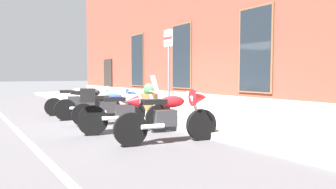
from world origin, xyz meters
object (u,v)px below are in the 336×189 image
motorcycle_blue_sport (113,105)px  motorcycle_silver_touring (122,110)px  motorcycle_red_sport (171,114)px  barrel_planter (149,99)px  motorcycle_grey_naked (77,101)px  motorcycle_black_naked (89,103)px  parking_sign (169,61)px

motorcycle_blue_sport → motorcycle_silver_touring: 1.45m
motorcycle_silver_touring → motorcycle_red_sport: 1.45m
motorcycle_blue_sport → motorcycle_red_sport: size_ratio=0.94×
motorcycle_red_sport → barrel_planter: motorcycle_red_sport is taller
motorcycle_grey_naked → motorcycle_silver_touring: 3.97m
motorcycle_grey_naked → motorcycle_silver_touring: size_ratio=0.94×
motorcycle_blue_sport → motorcycle_red_sport: (2.79, 0.02, 0.04)m
motorcycle_silver_touring → motorcycle_red_sport: size_ratio=0.99×
motorcycle_black_naked → barrel_planter: barrel_planter is taller
motorcycle_black_naked → motorcycle_blue_sport: motorcycle_black_naked is taller
motorcycle_red_sport → parking_sign: (-1.82, 1.19, 1.15)m
motorcycle_silver_touring → barrel_planter: (-2.55, 2.26, -0.02)m
motorcycle_blue_sport → barrel_planter: 2.20m
motorcycle_silver_touring → barrel_planter: size_ratio=2.31×
motorcycle_blue_sport → parking_sign: size_ratio=0.82×
motorcycle_silver_touring → motorcycle_red_sport: (1.40, 0.41, 0.02)m
motorcycle_grey_naked → motorcycle_blue_sport: bearing=4.1°
motorcycle_silver_touring → barrel_planter: 3.40m
motorcycle_blue_sport → parking_sign: parking_sign is taller
motorcycle_grey_naked → motorcycle_red_sport: size_ratio=0.93×
motorcycle_blue_sport → motorcycle_silver_touring: (1.40, -0.39, 0.01)m
motorcycle_black_naked → motorcycle_grey_naked: bearing=179.8°
barrel_planter → motorcycle_red_sport: bearing=-25.1°
motorcycle_silver_touring → parking_sign: 2.02m
motorcycle_grey_naked → motorcycle_blue_sport: motorcycle_blue_sport is taller
motorcycle_black_naked → motorcycle_red_sport: (4.12, 0.20, 0.09)m
motorcycle_grey_naked → motorcycle_silver_touring: (3.97, -0.21, 0.08)m
parking_sign → motorcycle_red_sport: bearing=-33.2°
motorcycle_red_sport → barrel_planter: size_ratio=2.32×
motorcycle_grey_naked → motorcycle_red_sport: (5.36, 0.20, 0.10)m
motorcycle_blue_sport → motorcycle_silver_touring: motorcycle_silver_touring is taller
motorcycle_grey_naked → motorcycle_blue_sport: (2.57, 0.18, 0.06)m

